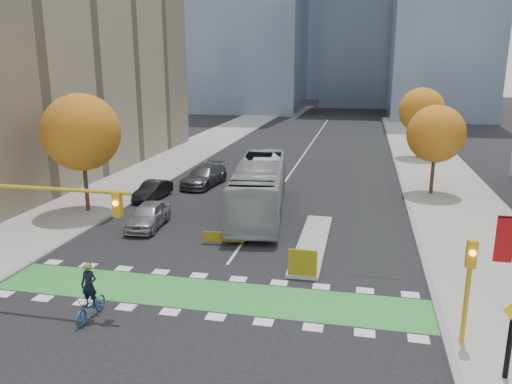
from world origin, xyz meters
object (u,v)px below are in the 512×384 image
at_px(traffic_signal_west, 12,211).
at_px(parked_car_a, 148,215).
at_px(hazard_board, 302,263).
at_px(traffic_signal_east, 469,277).
at_px(tree_west, 81,132).
at_px(parked_car_c, 204,176).
at_px(parked_car_b, 153,190).
at_px(tree_east_near, 436,134).
at_px(tree_east_far, 422,110).
at_px(bus, 260,188).
at_px(cyclist, 90,300).

height_order(traffic_signal_west, parked_car_a, traffic_signal_west).
relative_size(hazard_board, traffic_signal_east, 0.34).
relative_size(tree_west, traffic_signal_west, 0.96).
xyz_separation_m(parked_car_a, parked_car_c, (0.00, 11.43, 0.05)).
distance_m(tree_west, parked_car_c, 11.80).
bearing_deg(parked_car_b, traffic_signal_west, -82.41).
bearing_deg(tree_east_near, tree_east_far, 88.21).
height_order(hazard_board, parked_car_a, parked_car_a).
bearing_deg(parked_car_b, tree_east_far, 49.23).
distance_m(tree_east_far, parked_car_a, 34.25).
bearing_deg(bus, hazard_board, -74.39).
bearing_deg(cyclist, tree_east_near, 57.50).
xyz_separation_m(tree_west, parked_car_a, (5.50, -2.15, -4.82)).
bearing_deg(parked_car_c, parked_car_a, -82.50).
height_order(traffic_signal_west, bus, traffic_signal_west).
bearing_deg(parked_car_b, parked_car_a, -64.81).
relative_size(cyclist, parked_car_c, 0.42).
bearing_deg(tree_east_near, hazard_board, -114.20).
bearing_deg(traffic_signal_east, tree_east_near, 86.19).
distance_m(tree_east_far, parked_car_b, 30.90).
bearing_deg(cyclist, traffic_signal_west, 166.60).
bearing_deg(parked_car_a, hazard_board, -32.33).
distance_m(traffic_signal_west, traffic_signal_east, 18.48).
relative_size(tree_east_near, bus, 0.53).
height_order(traffic_signal_west, traffic_signal_east, traffic_signal_west).
relative_size(bus, parked_car_b, 3.17).
height_order(traffic_signal_west, cyclist, traffic_signal_west).
xyz_separation_m(parked_car_a, parked_car_b, (-2.50, 6.43, -0.10)).
bearing_deg(parked_car_b, tree_east_near, 19.18).
height_order(tree_east_far, traffic_signal_west, tree_east_far).
bearing_deg(tree_west, traffic_signal_east, -29.07).
distance_m(traffic_signal_east, parked_car_b, 25.81).
xyz_separation_m(tree_west, bus, (11.78, 2.23, -3.76)).
relative_size(hazard_board, parked_car_a, 0.30).
relative_size(hazard_board, bus, 0.11).
height_order(hazard_board, tree_east_near, tree_east_near).
xyz_separation_m(tree_west, parked_car_c, (5.50, 9.28, -4.78)).
bearing_deg(traffic_signal_west, tree_east_near, 48.48).
bearing_deg(tree_east_near, cyclist, -124.02).
bearing_deg(parked_car_c, tree_east_far, 48.85).
bearing_deg(parked_car_c, cyclist, -76.05).
bearing_deg(cyclist, tree_east_far, 68.99).
bearing_deg(traffic_signal_west, parked_car_b, 93.65).
distance_m(tree_east_near, tree_east_far, 16.01).
xyz_separation_m(hazard_board, tree_east_near, (8.00, 17.80, 4.06)).
relative_size(traffic_signal_west, cyclist, 3.51).
bearing_deg(tree_west, cyclist, -59.24).
bearing_deg(tree_east_near, bus, -147.53).
bearing_deg(tree_west, tree_east_near, 22.62).
bearing_deg(parked_car_a, tree_east_near, 29.25).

